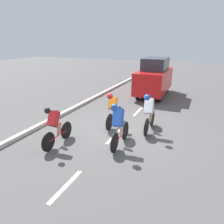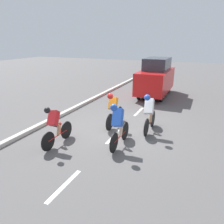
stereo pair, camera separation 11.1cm
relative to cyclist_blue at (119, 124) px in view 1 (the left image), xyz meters
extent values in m
plane|color=#565454|center=(0.44, -1.38, -0.83)|extent=(60.00, 60.00, 0.00)
cube|color=white|center=(0.44, 2.50, -0.83)|extent=(0.12, 1.40, 0.01)
cube|color=white|center=(0.44, -0.70, -0.83)|extent=(0.12, 1.40, 0.01)
cube|color=white|center=(0.44, -3.90, -0.83)|extent=(0.12, 1.40, 0.01)
cube|color=beige|center=(3.64, -0.70, -0.76)|extent=(0.20, 25.61, 0.14)
cylinder|color=black|center=(-0.03, -0.60, -0.50)|extent=(0.03, 0.67, 0.67)
cylinder|color=black|center=(-0.03, 0.43, -0.50)|extent=(0.03, 0.67, 0.67)
cylinder|color=red|center=(-0.03, -0.09, -0.50)|extent=(0.04, 1.03, 0.04)
cylinder|color=red|center=(-0.03, -0.27, -0.29)|extent=(0.04, 0.04, 0.42)
cylinder|color=#1999D8|center=(-0.03, -0.14, -0.40)|extent=(0.07, 0.07, 0.16)
cylinder|color=beige|center=(-0.03, -0.16, -0.32)|extent=(0.12, 0.23, 0.36)
cube|color=blue|center=(0.01, 0.01, 0.22)|extent=(0.41, 0.50, 0.64)
sphere|color=blue|center=(0.06, 0.23, 0.61)|extent=(0.23, 0.23, 0.23)
cylinder|color=black|center=(-0.66, -2.21, -0.48)|extent=(0.03, 0.69, 0.69)
cylinder|color=black|center=(-0.66, -1.19, -0.48)|extent=(0.03, 0.69, 0.69)
cylinder|color=black|center=(-0.66, -1.70, -0.48)|extent=(0.04, 1.02, 0.04)
cylinder|color=black|center=(-0.66, -1.88, -0.27)|extent=(0.04, 0.04, 0.42)
cylinder|color=green|center=(-0.66, -1.75, -0.38)|extent=(0.07, 0.07, 0.16)
cylinder|color=tan|center=(-0.66, -1.77, -0.30)|extent=(0.12, 0.23, 0.36)
cube|color=white|center=(-0.63, -1.60, 0.23)|extent=(0.39, 0.50, 0.63)
sphere|color=blue|center=(-0.59, -1.38, 0.62)|extent=(0.23, 0.23, 0.23)
cylinder|color=black|center=(1.97, 0.15, -0.51)|extent=(0.03, 0.65, 0.65)
cylinder|color=black|center=(1.97, 1.18, -0.51)|extent=(0.03, 0.65, 0.65)
cylinder|color=red|center=(1.97, 0.67, -0.51)|extent=(0.04, 1.03, 0.04)
cylinder|color=red|center=(1.97, 0.49, -0.30)|extent=(0.04, 0.04, 0.42)
cylinder|color=white|center=(1.97, 0.62, -0.41)|extent=(0.07, 0.07, 0.16)
cylinder|color=tan|center=(1.97, 0.59, -0.33)|extent=(0.12, 0.23, 0.36)
cube|color=red|center=(2.01, 0.77, 0.16)|extent=(0.40, 0.45, 0.56)
sphere|color=black|center=(2.05, 0.99, 0.49)|extent=(0.20, 0.20, 0.20)
cylinder|color=black|center=(0.82, -2.20, -0.48)|extent=(0.03, 0.69, 0.69)
cylinder|color=black|center=(0.82, -1.15, -0.48)|extent=(0.03, 0.69, 0.69)
cylinder|color=black|center=(0.82, -1.67, -0.48)|extent=(0.04, 1.05, 0.04)
cylinder|color=black|center=(0.82, -1.86, -0.27)|extent=(0.04, 0.04, 0.42)
cylinder|color=white|center=(0.82, -1.72, -0.38)|extent=(0.07, 0.07, 0.16)
cylinder|color=beige|center=(0.82, -1.75, -0.30)|extent=(0.12, 0.23, 0.36)
cube|color=orange|center=(0.85, -1.57, 0.18)|extent=(0.39, 0.44, 0.55)
sphere|color=red|center=(0.89, -1.35, 0.53)|extent=(0.24, 0.24, 0.24)
cylinder|color=black|center=(-0.22, -6.23, -0.51)|extent=(0.14, 0.64, 0.64)
cylinder|color=black|center=(1.14, -6.23, -0.51)|extent=(0.14, 0.64, 0.64)
cylinder|color=black|center=(-0.22, -8.77, -0.51)|extent=(0.14, 0.64, 0.64)
cylinder|color=black|center=(1.14, -8.77, -0.51)|extent=(0.14, 0.64, 0.64)
cube|color=red|center=(0.46, -7.50, 0.15)|extent=(1.70, 4.09, 1.33)
cube|color=#2D333D|center=(0.46, -7.71, 1.18)|extent=(1.39, 2.25, 0.73)
cube|color=black|center=(3.19, -0.76, -0.82)|extent=(0.36, 0.36, 0.03)
cone|color=orange|center=(3.19, -0.76, -0.57)|extent=(0.28, 0.28, 0.46)
camera|label=1|loc=(-2.38, 6.28, 2.64)|focal=35.00mm
camera|label=2|loc=(-2.48, 6.23, 2.64)|focal=35.00mm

